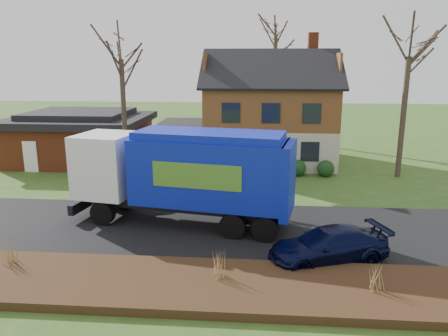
{
  "coord_description": "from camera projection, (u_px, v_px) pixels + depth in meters",
  "views": [
    {
      "loc": [
        1.23,
        -18.15,
        7.33
      ],
      "look_at": [
        -0.44,
        2.5,
        2.2
      ],
      "focal_mm": 35.0,
      "sensor_mm": 36.0,
      "label": 1
    }
  ],
  "objects": [
    {
      "name": "road",
      "position": [
        229.0,
        229.0,
        19.42
      ],
      "size": [
        80.0,
        7.0,
        0.02
      ],
      "primitive_type": "cube",
      "color": "black",
      "rests_on": "ground"
    },
    {
      "name": "grass_clump_mid",
      "position": [
        220.0,
        263.0,
        14.43
      ],
      "size": [
        0.36,
        0.3,
        1.02
      ],
      "color": "#B1854E",
      "rests_on": "mulch_verge"
    },
    {
      "name": "grass_clump_east",
      "position": [
        377.0,
        277.0,
        13.63
      ],
      "size": [
        0.36,
        0.3,
        0.91
      ],
      "color": "#9D7545",
      "rests_on": "mulch_verge"
    },
    {
      "name": "ground",
      "position": [
        229.0,
        229.0,
        19.42
      ],
      "size": [
        120.0,
        120.0,
        0.0
      ],
      "primitive_type": "plane",
      "color": "#2C531B",
      "rests_on": "ground"
    },
    {
      "name": "garbage_truck",
      "position": [
        187.0,
        171.0,
        19.53
      ],
      "size": [
        10.43,
        4.46,
        4.33
      ],
      "rotation": [
        0.0,
        0.0,
        -0.18
      ],
      "color": "black",
      "rests_on": "ground"
    },
    {
      "name": "silver_sedan",
      "position": [
        140.0,
        187.0,
        23.45
      ],
      "size": [
        4.46,
        2.95,
        1.39
      ],
      "primitive_type": "imported",
      "rotation": [
        0.0,
        0.0,
        1.96
      ],
      "color": "#AAABB1",
      "rests_on": "ground"
    },
    {
      "name": "grass_clump_west",
      "position": [
        9.0,
        250.0,
        15.44
      ],
      "size": [
        0.37,
        0.3,
        0.98
      ],
      "color": "olive",
      "rests_on": "mulch_verge"
    },
    {
      "name": "tree_front_west",
      "position": [
        120.0,
        41.0,
        26.21
      ],
      "size": [
        3.46,
        3.46,
        10.28
      ],
      "color": "#3D2C24",
      "rests_on": "ground"
    },
    {
      "name": "ranch_house",
      "position": [
        81.0,
        136.0,
        32.5
      ],
      "size": [
        9.8,
        8.2,
        3.7
      ],
      "color": "#953E20",
      "rests_on": "ground"
    },
    {
      "name": "tree_back",
      "position": [
        276.0,
        20.0,
        39.33
      ],
      "size": [
        4.1,
        4.1,
        12.98
      ],
      "color": "#412F27",
      "rests_on": "ground"
    },
    {
      "name": "tree_front_east",
      "position": [
        411.0,
        35.0,
        26.14
      ],
      "size": [
        3.89,
        3.89,
        10.79
      ],
      "color": "#443429",
      "rests_on": "ground"
    },
    {
      "name": "navy_wagon",
      "position": [
        328.0,
        246.0,
        16.12
      ],
      "size": [
        4.87,
        3.24,
        1.31
      ],
      "primitive_type": "imported",
      "rotation": [
        0.0,
        0.0,
        -1.23
      ],
      "color": "black",
      "rests_on": "ground"
    },
    {
      "name": "main_house",
      "position": [
        263.0,
        107.0,
        31.79
      ],
      "size": [
        12.95,
        8.95,
        9.26
      ],
      "color": "beige",
      "rests_on": "ground"
    },
    {
      "name": "mulch_verge",
      "position": [
        218.0,
        286.0,
        14.26
      ],
      "size": [
        80.0,
        3.5,
        0.3
      ],
      "primitive_type": "cube",
      "color": "#311F10",
      "rests_on": "ground"
    }
  ]
}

